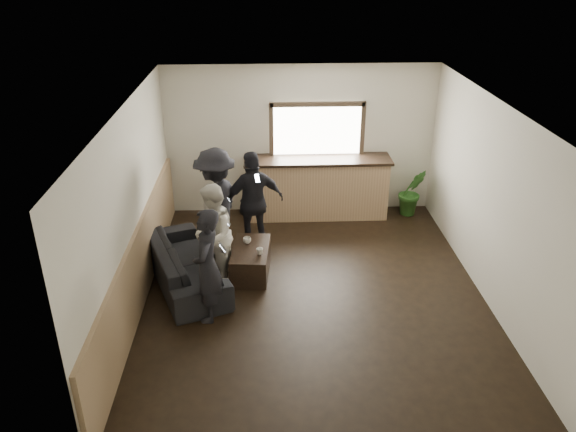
{
  "coord_description": "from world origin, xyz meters",
  "views": [
    {
      "loc": [
        -0.67,
        -7.01,
        4.65
      ],
      "look_at": [
        -0.35,
        0.4,
        1.08
      ],
      "focal_mm": 35.0,
      "sensor_mm": 36.0,
      "label": 1
    }
  ],
  "objects_px": {
    "person_d": "(254,202)",
    "potted_plant": "(412,192)",
    "bar_counter": "(317,184)",
    "cup_a": "(247,240)",
    "cup_b": "(260,251)",
    "person_a": "(207,266)",
    "sofa": "(185,263)",
    "person_b": "(213,235)",
    "person_c": "(216,204)",
    "coffee_table": "(251,260)"
  },
  "relations": [
    {
      "from": "cup_a",
      "to": "cup_b",
      "type": "distance_m",
      "value": 0.41
    },
    {
      "from": "person_d",
      "to": "potted_plant",
      "type": "bearing_deg",
      "value": -175.63
    },
    {
      "from": "sofa",
      "to": "cup_b",
      "type": "distance_m",
      "value": 1.15
    },
    {
      "from": "coffee_table",
      "to": "sofa",
      "type": "bearing_deg",
      "value": -168.48
    },
    {
      "from": "cup_a",
      "to": "potted_plant",
      "type": "xyz_separation_m",
      "value": [
        3.08,
        1.87,
        -0.03
      ]
    },
    {
      "from": "bar_counter",
      "to": "cup_b",
      "type": "relative_size",
      "value": 26.15
    },
    {
      "from": "cup_a",
      "to": "coffee_table",
      "type": "bearing_deg",
      "value": -70.81
    },
    {
      "from": "person_b",
      "to": "coffee_table",
      "type": "bearing_deg",
      "value": 115.98
    },
    {
      "from": "person_b",
      "to": "potted_plant",
      "type": "bearing_deg",
      "value": 128.96
    },
    {
      "from": "cup_a",
      "to": "person_b",
      "type": "height_order",
      "value": "person_b"
    },
    {
      "from": "cup_a",
      "to": "person_c",
      "type": "height_order",
      "value": "person_c"
    },
    {
      "from": "bar_counter",
      "to": "person_b",
      "type": "relative_size",
      "value": 1.72
    },
    {
      "from": "potted_plant",
      "to": "cup_b",
      "type": "bearing_deg",
      "value": -142.18
    },
    {
      "from": "sofa",
      "to": "potted_plant",
      "type": "bearing_deg",
      "value": -82.16
    },
    {
      "from": "cup_b",
      "to": "person_b",
      "type": "distance_m",
      "value": 0.75
    },
    {
      "from": "cup_a",
      "to": "cup_b",
      "type": "relative_size",
      "value": 1.22
    },
    {
      "from": "person_c",
      "to": "coffee_table",
      "type": "bearing_deg",
      "value": 61.73
    },
    {
      "from": "cup_a",
      "to": "person_d",
      "type": "xyz_separation_m",
      "value": [
        0.11,
        0.62,
        0.38
      ]
    },
    {
      "from": "person_b",
      "to": "person_d",
      "type": "distance_m",
      "value": 1.14
    },
    {
      "from": "person_d",
      "to": "coffee_table",
      "type": "bearing_deg",
      "value": 67.71
    },
    {
      "from": "sofa",
      "to": "cup_b",
      "type": "height_order",
      "value": "sofa"
    },
    {
      "from": "bar_counter",
      "to": "cup_a",
      "type": "relative_size",
      "value": 21.5
    },
    {
      "from": "person_b",
      "to": "person_c",
      "type": "distance_m",
      "value": 0.83
    },
    {
      "from": "cup_b",
      "to": "person_a",
      "type": "xyz_separation_m",
      "value": [
        -0.69,
        -0.94,
        0.32
      ]
    },
    {
      "from": "cup_b",
      "to": "person_d",
      "type": "relative_size",
      "value": 0.06
    },
    {
      "from": "cup_a",
      "to": "person_d",
      "type": "distance_m",
      "value": 0.74
    },
    {
      "from": "potted_plant",
      "to": "person_a",
      "type": "height_order",
      "value": "person_a"
    },
    {
      "from": "bar_counter",
      "to": "cup_a",
      "type": "xyz_separation_m",
      "value": [
        -1.27,
        -1.92,
        -0.15
      ]
    },
    {
      "from": "coffee_table",
      "to": "potted_plant",
      "type": "relative_size",
      "value": 1.08
    },
    {
      "from": "sofa",
      "to": "coffee_table",
      "type": "relative_size",
      "value": 2.18
    },
    {
      "from": "cup_a",
      "to": "person_b",
      "type": "relative_size",
      "value": 0.08
    },
    {
      "from": "bar_counter",
      "to": "potted_plant",
      "type": "bearing_deg",
      "value": -1.45
    },
    {
      "from": "bar_counter",
      "to": "person_a",
      "type": "bearing_deg",
      "value": -118.7
    },
    {
      "from": "sofa",
      "to": "potted_plant",
      "type": "distance_m",
      "value": 4.6
    },
    {
      "from": "coffee_table",
      "to": "cup_a",
      "type": "relative_size",
      "value": 7.94
    },
    {
      "from": "bar_counter",
      "to": "potted_plant",
      "type": "relative_size",
      "value": 2.93
    },
    {
      "from": "cup_b",
      "to": "person_c",
      "type": "xyz_separation_m",
      "value": [
        -0.69,
        0.83,
        0.43
      ]
    },
    {
      "from": "cup_b",
      "to": "sofa",
      "type": "bearing_deg",
      "value": -179.65
    },
    {
      "from": "sofa",
      "to": "person_d",
      "type": "bearing_deg",
      "value": -68.03
    },
    {
      "from": "sofa",
      "to": "cup_a",
      "type": "distance_m",
      "value": 1.02
    },
    {
      "from": "coffee_table",
      "to": "person_d",
      "type": "relative_size",
      "value": 0.57
    },
    {
      "from": "cup_b",
      "to": "person_c",
      "type": "distance_m",
      "value": 1.16
    },
    {
      "from": "bar_counter",
      "to": "person_c",
      "type": "relative_size",
      "value": 1.46
    },
    {
      "from": "person_b",
      "to": "person_c",
      "type": "bearing_deg",
      "value": -173.0
    },
    {
      "from": "bar_counter",
      "to": "coffee_table",
      "type": "relative_size",
      "value": 2.71
    },
    {
      "from": "person_d",
      "to": "cup_b",
      "type": "bearing_deg",
      "value": 76.86
    },
    {
      "from": "potted_plant",
      "to": "person_c",
      "type": "relative_size",
      "value": 0.5
    },
    {
      "from": "person_a",
      "to": "person_b",
      "type": "distance_m",
      "value": 0.95
    },
    {
      "from": "cup_a",
      "to": "person_d",
      "type": "height_order",
      "value": "person_d"
    },
    {
      "from": "bar_counter",
      "to": "person_b",
      "type": "xyz_separation_m",
      "value": [
        -1.76,
        -2.27,
        0.15
      ]
    }
  ]
}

